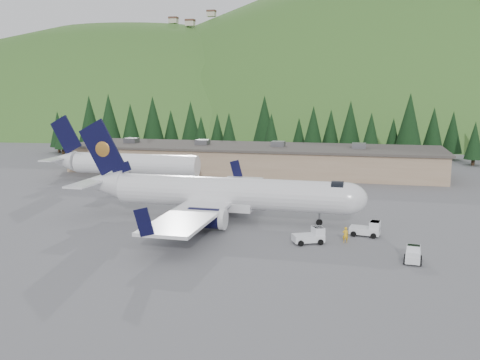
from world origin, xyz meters
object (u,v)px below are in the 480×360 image
at_px(baggage_tug_c, 413,255).
at_px(ramp_worker, 345,235).
at_px(airliner, 220,194).
at_px(baggage_tug_a, 311,236).
at_px(second_airliner, 120,163).
at_px(terminal_building, 252,159).
at_px(baggage_tug_b, 368,229).

xyz_separation_m(baggage_tug_c, ramp_worker, (-6.40, 4.90, 0.22)).
height_order(airliner, baggage_tug_c, airliner).
bearing_deg(baggage_tug_c, baggage_tug_a, 74.54).
distance_m(second_airliner, terminal_building, 25.55).
xyz_separation_m(airliner, second_airliner, (-23.85, 21.98, 0.07)).
distance_m(terminal_building, ramp_worker, 48.78).
xyz_separation_m(baggage_tug_a, baggage_tug_b, (5.78, 4.18, 0.00)).
height_order(baggage_tug_a, baggage_tug_c, baggage_tug_a).
xyz_separation_m(second_airliner, ramp_worker, (39.25, -28.74, -2.47)).
relative_size(airliner, second_airliner, 1.34).
bearing_deg(baggage_tug_a, second_airliner, 115.55).
height_order(baggage_tug_c, terminal_building, terminal_building).
bearing_deg(terminal_building, second_airliner, -141.22).
relative_size(baggage_tug_b, ramp_worker, 2.01).
height_order(second_airliner, terminal_building, second_airliner).
bearing_deg(ramp_worker, second_airliner, -44.69).
bearing_deg(ramp_worker, baggage_tug_b, -134.00).
xyz_separation_m(second_airliner, baggage_tug_b, (41.53, -25.55, -2.56)).
height_order(baggage_tug_b, terminal_building, terminal_building).
xyz_separation_m(airliner, terminal_building, (-3.93, 37.98, -0.63)).
distance_m(baggage_tug_b, ramp_worker, 3.93).
distance_m(baggage_tug_a, baggage_tug_c, 10.65).
bearing_deg(airliner, second_airliner, 138.41).
bearing_deg(ramp_worker, terminal_building, -75.10).
bearing_deg(baggage_tug_b, ramp_worker, -116.47).
xyz_separation_m(baggage_tug_b, baggage_tug_c, (4.12, -8.09, -0.14)).
xyz_separation_m(airliner, baggage_tug_b, (17.69, -3.57, -2.49)).
relative_size(airliner, ramp_worker, 21.52).
relative_size(airliner, baggage_tug_a, 10.29).
height_order(baggage_tug_a, baggage_tug_b, baggage_tug_b).
distance_m(airliner, second_airliner, 32.43).
height_order(terminal_building, ramp_worker, terminal_building).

